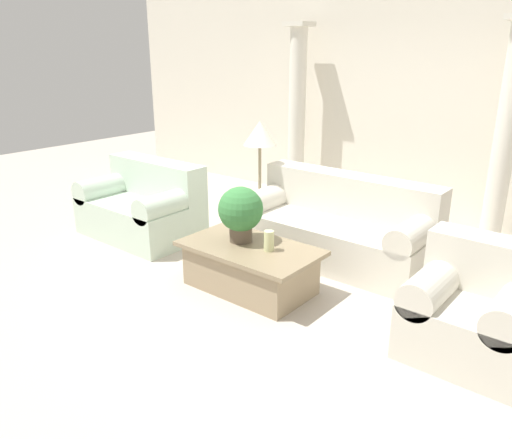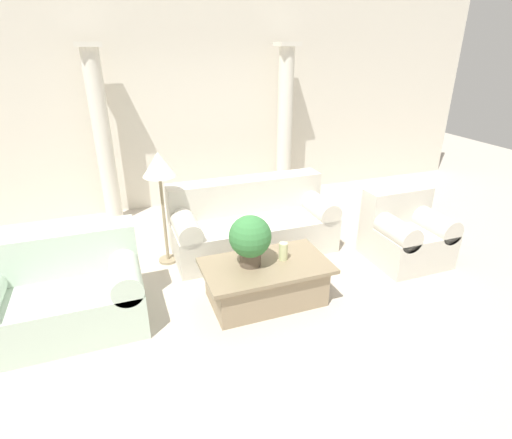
{
  "view_description": "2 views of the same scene",
  "coord_description": "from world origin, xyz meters",
  "views": [
    {
      "loc": [
        2.63,
        -3.6,
        2.14
      ],
      "look_at": [
        -0.3,
        -0.02,
        0.53
      ],
      "focal_mm": 35.0,
      "sensor_mm": 36.0,
      "label": 1
    },
    {
      "loc": [
        -1.36,
        -3.6,
        2.45
      ],
      "look_at": [
        0.01,
        0.11,
        0.69
      ],
      "focal_mm": 28.0,
      "sensor_mm": 36.0,
      "label": 2
    }
  ],
  "objects": [
    {
      "name": "wall_back",
      "position": [
        0.0,
        2.67,
        1.6
      ],
      "size": [
        10.0,
        0.06,
        3.2
      ],
      "color": "silver",
      "rests_on": "ground_plane"
    },
    {
      "name": "floor_lamp",
      "position": [
        -0.89,
        0.77,
        1.15
      ],
      "size": [
        0.37,
        0.37,
        1.35
      ],
      "color": "gray",
      "rests_on": "ground_plane"
    },
    {
      "name": "coffee_table",
      "position": [
        -0.07,
        -0.39,
        0.22
      ],
      "size": [
        1.27,
        0.73,
        0.43
      ],
      "color": "#998466",
      "rests_on": "ground_plane"
    },
    {
      "name": "pillar_candle",
      "position": [
        0.13,
        -0.36,
        0.52
      ],
      "size": [
        0.09,
        0.09,
        0.18
      ],
      "color": "beige",
      "rests_on": "coffee_table"
    },
    {
      "name": "armchair",
      "position": [
        1.83,
        -0.15,
        0.36
      ],
      "size": [
        0.84,
        0.81,
        0.84
      ],
      "color": "beige",
      "rests_on": "ground_plane"
    },
    {
      "name": "column_left",
      "position": [
        -1.44,
        2.29,
        1.25
      ],
      "size": [
        0.33,
        0.33,
        2.45
      ],
      "color": "silver",
      "rests_on": "ground_plane"
    },
    {
      "name": "potted_plant",
      "position": [
        -0.22,
        -0.34,
        0.72
      ],
      "size": [
        0.42,
        0.42,
        0.52
      ],
      "color": "brown",
      "rests_on": "coffee_table"
    },
    {
      "name": "loveseat",
      "position": [
        -1.96,
        -0.09,
        0.36
      ],
      "size": [
        1.41,
        0.87,
        0.87
      ],
      "color": "silver",
      "rests_on": "ground_plane"
    },
    {
      "name": "sofa_long",
      "position": [
        0.18,
        0.75,
        0.35
      ],
      "size": [
        2.0,
        0.87,
        0.87
      ],
      "color": "beige",
      "rests_on": "ground_plane"
    },
    {
      "name": "column_right",
      "position": [
        1.31,
        2.29,
        1.25
      ],
      "size": [
        0.33,
        0.33,
        2.45
      ],
      "color": "silver",
      "rests_on": "ground_plane"
    },
    {
      "name": "ground_plane",
      "position": [
        0.0,
        0.0,
        0.0
      ],
      "size": [
        16.0,
        16.0,
        0.0
      ],
      "primitive_type": "plane",
      "color": "#BCB2A3"
    }
  ]
}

